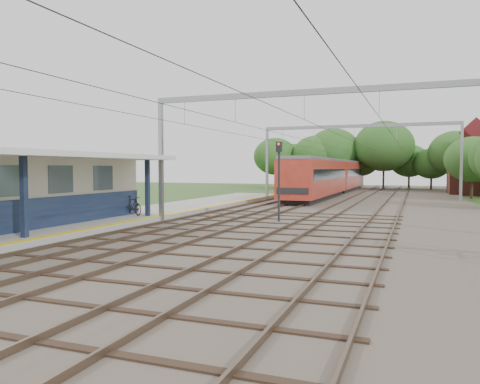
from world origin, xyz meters
The scene contains 10 objects.
ground centered at (0.00, 0.00, 0.00)m, with size 160.00×160.00×0.00m, color #2D4C1E.
ballast_bed centered at (4.00, 30.00, 0.05)m, with size 18.00×90.00×0.10m, color #473D33.
platform centered at (-7.50, 14.00, 0.17)m, with size 5.00×52.00×0.35m, color gray.
yellow_stripe centered at (-5.25, 14.00, 0.35)m, with size 0.45×52.00×0.01m, color yellow.
rail_tracks centered at (1.50, 30.00, 0.18)m, with size 11.80×88.00×0.15m.
catenary_system centered at (3.39, 25.28, 5.51)m, with size 17.22×88.00×7.00m.
tree_band centered at (3.84, 57.12, 4.92)m, with size 31.72×30.88×8.82m.
bicycle centered at (-6.91, 15.00, 0.91)m, with size 0.53×1.87×1.13m, color black.
train centered at (-0.50, 46.07, 2.21)m, with size 3.02×37.61×3.96m.
signal_post centered at (1.35, 16.94, 2.90)m, with size 0.35×0.30×4.54m.
Camera 1 is at (8.50, -8.11, 3.08)m, focal length 35.00 mm.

